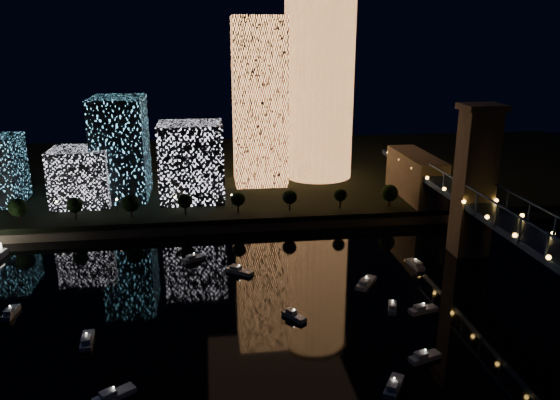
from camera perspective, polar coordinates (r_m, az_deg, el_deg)
The scene contains 10 objects.
ground at distance 133.81m, azimuth 2.44°, elevation -15.17°, with size 520.00×520.00×0.00m, color black.
far_bank at distance 280.58m, azimuth -3.21°, elevation 2.92°, with size 420.00×160.00×5.00m, color black.
seawall at distance 206.51m, azimuth -1.49°, elevation -2.65°, with size 420.00×6.00×3.00m, color #6B5E4C.
tower_cylindrical at distance 257.30m, azimuth 4.09°, elevation 11.51°, with size 34.00×34.00×82.28m.
tower_rectangular at distance 245.99m, azimuth -2.19°, elevation 10.18°, with size 22.99×22.99×73.16m, color #FF9A51.
midrise_blocks at distance 232.59m, azimuth -17.12°, elevation 3.99°, with size 100.52×32.38×41.48m.
truss_bridge at distance 153.49m, azimuth 27.05°, elevation -5.93°, with size 13.00×266.00×50.00m.
motorboats at distance 145.71m, azimuth -0.34°, elevation -11.87°, with size 120.60×83.74×2.78m.
esplanade_trees at distance 208.84m, azimuth -11.19°, elevation -0.16°, with size 166.46×6.75×8.88m.
street_lamps at distance 214.94m, azimuth -10.90°, elevation -0.04°, with size 132.70×0.70×5.65m.
Camera 1 is at (-20.40, -111.17, 71.63)m, focal length 35.00 mm.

